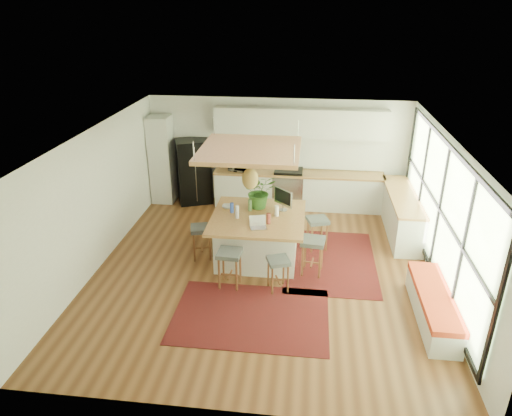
# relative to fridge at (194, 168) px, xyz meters

# --- Properties ---
(floor) EXTENTS (7.00, 7.00, 0.00)m
(floor) POSITION_rel_fridge_xyz_m (2.14, -3.21, -0.93)
(floor) COLOR #532E17
(floor) RESTS_ON ground
(ceiling) EXTENTS (7.00, 7.00, 0.00)m
(ceiling) POSITION_rel_fridge_xyz_m (2.14, -3.21, 1.78)
(ceiling) COLOR white
(ceiling) RESTS_ON ground
(wall_back) EXTENTS (6.50, 0.00, 6.50)m
(wall_back) POSITION_rel_fridge_xyz_m (2.14, 0.29, 0.42)
(wall_back) COLOR silver
(wall_back) RESTS_ON ground
(wall_front) EXTENTS (6.50, 0.00, 6.50)m
(wall_front) POSITION_rel_fridge_xyz_m (2.14, -6.71, 0.42)
(wall_front) COLOR silver
(wall_front) RESTS_ON ground
(wall_left) EXTENTS (0.00, 7.00, 7.00)m
(wall_left) POSITION_rel_fridge_xyz_m (-1.11, -3.21, 0.42)
(wall_left) COLOR silver
(wall_left) RESTS_ON ground
(wall_right) EXTENTS (0.00, 7.00, 7.00)m
(wall_right) POSITION_rel_fridge_xyz_m (5.39, -3.21, 0.42)
(wall_right) COLOR silver
(wall_right) RESTS_ON ground
(window_wall) EXTENTS (0.10, 6.20, 2.60)m
(window_wall) POSITION_rel_fridge_xyz_m (5.36, -3.21, 0.47)
(window_wall) COLOR black
(window_wall) RESTS_ON wall_right
(pantry) EXTENTS (0.55, 0.60, 2.25)m
(pantry) POSITION_rel_fridge_xyz_m (-0.81, -0.03, 0.20)
(pantry) COLOR silver
(pantry) RESTS_ON floor
(back_counter_base) EXTENTS (4.20, 0.60, 0.88)m
(back_counter_base) POSITION_rel_fridge_xyz_m (2.69, -0.03, -0.49)
(back_counter_base) COLOR silver
(back_counter_base) RESTS_ON floor
(back_counter_top) EXTENTS (4.24, 0.64, 0.05)m
(back_counter_top) POSITION_rel_fridge_xyz_m (2.69, -0.03, -0.03)
(back_counter_top) COLOR olive
(back_counter_top) RESTS_ON back_counter_base
(backsplash) EXTENTS (4.20, 0.02, 0.80)m
(backsplash) POSITION_rel_fridge_xyz_m (2.69, 0.27, 0.43)
(backsplash) COLOR white
(backsplash) RESTS_ON wall_back
(upper_cabinets) EXTENTS (4.20, 0.34, 0.70)m
(upper_cabinets) POSITION_rel_fridge_xyz_m (2.69, 0.11, 1.22)
(upper_cabinets) COLOR silver
(upper_cabinets) RESTS_ON wall_back
(range) EXTENTS (0.76, 0.62, 1.00)m
(range) POSITION_rel_fridge_xyz_m (2.44, -0.03, -0.43)
(range) COLOR #A5A5AA
(range) RESTS_ON floor
(right_counter_base) EXTENTS (0.60, 2.50, 0.88)m
(right_counter_base) POSITION_rel_fridge_xyz_m (5.07, -1.21, -0.49)
(right_counter_base) COLOR silver
(right_counter_base) RESTS_ON floor
(right_counter_top) EXTENTS (0.64, 2.54, 0.05)m
(right_counter_top) POSITION_rel_fridge_xyz_m (5.07, -1.21, -0.03)
(right_counter_top) COLOR olive
(right_counter_top) RESTS_ON right_counter_base
(window_bench) EXTENTS (0.52, 2.00, 0.50)m
(window_bench) POSITION_rel_fridge_xyz_m (5.09, -4.41, -0.68)
(window_bench) COLOR silver
(window_bench) RESTS_ON floor
(ceiling_panel) EXTENTS (1.86, 1.86, 0.80)m
(ceiling_panel) POSITION_rel_fridge_xyz_m (1.84, -2.81, 1.12)
(ceiling_panel) COLOR olive
(ceiling_panel) RESTS_ON ceiling
(rug_near) EXTENTS (2.60, 1.80, 0.01)m
(rug_near) POSITION_rel_fridge_xyz_m (2.09, -4.69, -0.92)
(rug_near) COLOR black
(rug_near) RESTS_ON floor
(rug_right) EXTENTS (1.80, 2.60, 0.01)m
(rug_right) POSITION_rel_fridge_xyz_m (3.46, -2.71, -0.92)
(rug_right) COLOR black
(rug_right) RESTS_ON floor
(fridge) EXTENTS (1.01, 0.91, 1.67)m
(fridge) POSITION_rel_fridge_xyz_m (0.00, 0.00, 0.00)
(fridge) COLOR black
(fridge) RESTS_ON floor
(island) EXTENTS (1.85, 1.85, 0.93)m
(island) POSITION_rel_fridge_xyz_m (1.98, -2.72, -0.46)
(island) COLOR olive
(island) RESTS_ON floor
(stool_near_left) EXTENTS (0.45, 0.45, 0.72)m
(stool_near_left) POSITION_rel_fridge_xyz_m (1.59, -3.82, -0.57)
(stool_near_left) COLOR #3F4545
(stool_near_left) RESTS_ON floor
(stool_near_right) EXTENTS (0.48, 0.48, 0.64)m
(stool_near_right) POSITION_rel_fridge_xyz_m (2.48, -3.85, -0.57)
(stool_near_right) COLOR #3F4545
(stool_near_right) RESTS_ON floor
(stool_right_front) EXTENTS (0.49, 0.49, 0.74)m
(stool_right_front) POSITION_rel_fridge_xyz_m (3.09, -3.21, -0.57)
(stool_right_front) COLOR #3F4545
(stool_right_front) RESTS_ON floor
(stool_right_back) EXTENTS (0.52, 0.52, 0.70)m
(stool_right_back) POSITION_rel_fridge_xyz_m (3.18, -2.20, -0.57)
(stool_right_back) COLOR #3F4545
(stool_right_back) RESTS_ON floor
(stool_left_side) EXTENTS (0.50, 0.50, 0.70)m
(stool_left_side) POSITION_rel_fridge_xyz_m (0.84, -2.86, -0.57)
(stool_left_side) COLOR #3F4545
(stool_left_side) RESTS_ON floor
(laptop) EXTENTS (0.39, 0.40, 0.23)m
(laptop) POSITION_rel_fridge_xyz_m (2.05, -3.24, 0.12)
(laptop) COLOR #A5A5AA
(laptop) RESTS_ON island
(monitor) EXTENTS (0.49, 0.48, 0.47)m
(monitor) POSITION_rel_fridge_xyz_m (2.45, -2.38, 0.26)
(monitor) COLOR #A5A5AA
(monitor) RESTS_ON island
(microwave) EXTENTS (0.63, 0.44, 0.39)m
(microwave) POSITION_rel_fridge_xyz_m (1.24, -0.04, 0.19)
(microwave) COLOR #A5A5AA
(microwave) RESTS_ON back_counter_top
(island_plant) EXTENTS (0.87, 0.91, 0.56)m
(island_plant) POSITION_rel_fridge_xyz_m (1.96, -2.27, 0.29)
(island_plant) COLOR #1E4C19
(island_plant) RESTS_ON island
(island_bowl) EXTENTS (0.23, 0.23, 0.06)m
(island_bowl) POSITION_rel_fridge_xyz_m (1.31, -2.39, 0.03)
(island_bowl) COLOR white
(island_bowl) RESTS_ON island
(island_bottle_0) EXTENTS (0.07, 0.07, 0.19)m
(island_bottle_0) POSITION_rel_fridge_xyz_m (1.43, -2.62, 0.10)
(island_bottle_0) COLOR #2C48B3
(island_bottle_0) RESTS_ON island
(island_bottle_1) EXTENTS (0.07, 0.07, 0.19)m
(island_bottle_1) POSITION_rel_fridge_xyz_m (1.58, -2.87, 0.10)
(island_bottle_1) COLOR white
(island_bottle_1) RESTS_ON island
(island_bottle_2) EXTENTS (0.07, 0.07, 0.19)m
(island_bottle_2) POSITION_rel_fridge_xyz_m (2.23, -3.02, 0.10)
(island_bottle_2) COLOR brown
(island_bottle_2) RESTS_ON island
(island_bottle_3) EXTENTS (0.07, 0.07, 0.19)m
(island_bottle_3) POSITION_rel_fridge_xyz_m (2.33, -2.67, 0.10)
(island_bottle_3) COLOR white
(island_bottle_3) RESTS_ON island
(island_bottle_4) EXTENTS (0.07, 0.07, 0.19)m
(island_bottle_4) POSITION_rel_fridge_xyz_m (1.78, -2.47, 0.10)
(island_bottle_4) COLOR #4B7043
(island_bottle_4) RESTS_ON island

